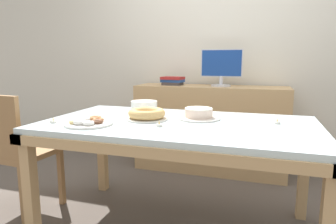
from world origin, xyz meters
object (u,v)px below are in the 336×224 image
Objects in this scene: tealight_right_edge at (277,122)px; cake_chocolate_round at (199,114)px; computer_monitor at (221,68)px; book_stack at (173,81)px; cake_golden_bundt at (147,114)px; plate_stack at (144,106)px; tealight_near_cakes at (53,121)px; pastry_platter at (88,122)px; tealight_near_front at (159,125)px; chair at (14,149)px.

cake_chocolate_round is at bearing 179.45° from tealight_right_edge.
cake_chocolate_round is (0.00, -1.11, -0.29)m from computer_monitor.
book_stack is 0.86× the size of cake_golden_bundt.
cake_golden_bundt is 1.37× the size of plate_stack.
computer_monitor is 1.78m from tealight_near_cakes.
cake_golden_bundt is 0.95× the size of pastry_platter.
tealight_near_front is (0.35, -1.42, -0.17)m from book_stack.
pastry_platter is at bearing -102.55° from plate_stack.
pastry_platter is (-0.10, -1.51, -0.17)m from book_stack.
cake_golden_bundt is 0.24m from tealight_near_front.
pastry_platter is 0.61m from plate_stack.
tealight_near_front is at bearing -119.88° from cake_chocolate_round.
cake_golden_bundt reaches higher than pastry_platter.
tealight_near_front is at bearing -156.04° from tealight_right_edge.
book_stack is (-0.52, 0.00, -0.14)m from computer_monitor.
cake_golden_bundt is at bearing -64.93° from plate_stack.
cake_golden_bundt is at bearing -81.20° from book_stack.
plate_stack is 0.73m from tealight_near_cakes.
book_stack is 6.15× the size of tealight_near_cakes.
pastry_platter reaches higher than tealight_near_cakes.
computer_monitor is at bearing 46.71° from chair.
tealight_near_cakes is at bearing -154.40° from cake_chocolate_round.
pastry_platter is (-0.62, -0.40, -0.02)m from cake_chocolate_round.
computer_monitor is at bearing 67.75° from pastry_platter.
cake_chocolate_round is at bearing -64.70° from book_stack.
computer_monitor is 1.48× the size of cake_golden_bundt.
plate_stack is at bearing 157.64° from cake_chocolate_round.
book_stack is at bearing 60.21° from chair.
cake_golden_bundt is 7.18× the size of tealight_near_cakes.
chair reaches higher than cake_chocolate_round.
tealight_near_cakes is (-0.34, -1.53, -0.17)m from book_stack.
cake_chocolate_round is 0.53m from plate_stack.
book_stack reaches higher than pastry_platter.
plate_stack is at bearing -118.00° from computer_monitor.
computer_monitor is at bearing -0.15° from book_stack.
cake_chocolate_round is at bearing 12.75° from chair.
chair is at bearing -170.85° from tealight_right_edge.
tealight_near_front is at bearing -0.47° from chair.
chair is 0.77m from pastry_platter.
chair is 1.39m from cake_chocolate_round.
tealight_near_front is (1.15, -0.01, 0.26)m from chair.
computer_monitor is 1.15m from cake_chocolate_round.
tealight_near_front is (-0.17, -1.42, -0.32)m from computer_monitor.
tealight_near_front is 0.70m from tealight_near_cakes.
plate_stack reaches higher than cake_chocolate_round.
plate_stack is at bearing 121.07° from tealight_near_front.
computer_monitor is 1.46m from tealight_near_front.
cake_chocolate_round is at bearing -22.36° from plate_stack.
cake_chocolate_round reaches higher than tealight_right_edge.
chair is 4.48× the size of plate_stack.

